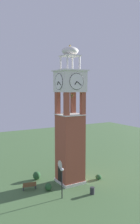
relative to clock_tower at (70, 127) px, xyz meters
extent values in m
plane|color=#476B3D|center=(0.00, 0.00, -7.19)|extent=(80.00, 80.00, 0.00)
cube|color=#9E4C38|center=(0.00, 0.00, -2.82)|extent=(2.87, 2.87, 8.75)
cube|color=silver|center=(0.00, 0.00, -7.02)|extent=(3.07, 3.07, 0.35)
cube|color=black|center=(0.00, -1.45, -6.04)|extent=(1.10, 0.04, 2.20)
cylinder|color=silver|center=(0.00, -1.45, -4.64)|extent=(1.10, 0.04, 1.10)
cube|color=#9E4C38|center=(-1.15, -1.15, 2.99)|extent=(0.56, 0.56, 2.87)
cube|color=#9E4C38|center=(1.15, -1.15, 2.99)|extent=(0.56, 0.56, 2.87)
cube|color=#9E4C38|center=(-1.15, 1.16, 2.99)|extent=(0.56, 0.56, 2.87)
cube|color=#9E4C38|center=(1.15, 1.16, 2.99)|extent=(0.56, 0.56, 2.87)
cube|color=silver|center=(0.00, 0.00, 1.61)|extent=(3.03, 3.03, 0.12)
cone|color=brown|center=(0.63, -0.12, 3.91)|extent=(0.37, 0.37, 0.48)
cone|color=brown|center=(-0.36, 0.54, 3.91)|extent=(0.42, 0.42, 0.42)
cone|color=brown|center=(-0.33, -0.55, 3.91)|extent=(0.56, 0.56, 0.43)
cube|color=silver|center=(0.00, 0.00, 5.70)|extent=(3.11, 3.11, 2.55)
cylinder|color=white|center=(0.00, -1.57, 5.70)|extent=(1.94, 0.05, 1.94)
torus|color=black|center=(0.00, -1.57, 5.70)|extent=(1.96, 0.06, 1.96)
cube|color=black|center=(-0.15, -1.63, 5.51)|extent=(0.37, 0.03, 0.43)
cube|color=black|center=(0.32, -1.63, 5.47)|extent=(0.67, 0.03, 0.50)
cylinder|color=white|center=(0.00, 1.58, 5.70)|extent=(1.94, 0.05, 1.94)
torus|color=black|center=(0.00, 1.58, 5.70)|extent=(1.96, 0.06, 1.96)
cube|color=black|center=(-0.15, 1.64, 5.51)|extent=(0.37, 0.03, 0.43)
cube|color=black|center=(0.32, 1.64, 5.47)|extent=(0.67, 0.03, 0.50)
cylinder|color=white|center=(-1.57, 0.00, 5.70)|extent=(0.05, 1.94, 1.94)
torus|color=black|center=(-1.57, 0.00, 5.70)|extent=(0.06, 1.96, 1.96)
cube|color=black|center=(-1.63, -0.15, 5.51)|extent=(0.03, 0.37, 0.43)
cube|color=black|center=(-1.63, 0.32, 5.47)|extent=(0.03, 0.67, 0.50)
cylinder|color=white|center=(1.57, 0.00, 5.70)|extent=(0.05, 1.94, 1.94)
torus|color=black|center=(1.57, 0.00, 5.70)|extent=(0.06, 1.96, 1.96)
cube|color=black|center=(1.63, -0.15, 5.51)|extent=(0.03, 0.37, 0.43)
cube|color=black|center=(1.63, 0.32, 5.47)|extent=(0.03, 0.67, 0.50)
cube|color=silver|center=(0.00, 0.00, 7.05)|extent=(3.47, 3.47, 0.16)
cylinder|color=silver|center=(-0.85, -0.85, 7.96)|extent=(0.22, 0.22, 1.66)
cylinder|color=silver|center=(0.85, -0.85, 7.96)|extent=(0.22, 0.22, 1.66)
cylinder|color=silver|center=(-0.85, 0.86, 7.96)|extent=(0.22, 0.22, 1.66)
cylinder|color=silver|center=(0.85, 0.86, 7.96)|extent=(0.22, 0.22, 1.66)
cube|color=silver|center=(0.00, 0.00, 8.85)|extent=(2.15, 2.15, 0.12)
ellipsoid|color=silver|center=(0.00, 0.00, 9.43)|extent=(2.07, 2.07, 1.04)
sphere|color=#B79338|center=(0.00, 0.00, 10.07)|extent=(0.24, 0.24, 0.24)
cube|color=brown|center=(-0.51, -5.34, -6.74)|extent=(0.70, 1.65, 0.06)
cube|color=brown|center=(-0.32, -5.37, -6.46)|extent=(0.32, 1.59, 0.44)
cube|color=#2D2D33|center=(-0.63, -6.05, -6.98)|extent=(0.40, 0.15, 0.42)
cube|color=#2D2D33|center=(-0.39, -4.63, -6.98)|extent=(0.40, 0.15, 0.42)
cylinder|color=black|center=(3.46, -3.04, -5.65)|extent=(0.12, 0.12, 3.08)
sphere|color=silver|center=(3.46, -3.04, -3.93)|extent=(0.36, 0.36, 0.36)
cylinder|color=#2D2D33|center=(4.30, 0.44, -6.79)|extent=(0.52, 0.52, 0.80)
ellipsoid|color=#28562D|center=(-3.00, -3.37, -6.65)|extent=(0.99, 0.99, 1.08)
ellipsoid|color=#28562D|center=(0.87, -3.51, -6.74)|extent=(0.77, 0.77, 0.90)
ellipsoid|color=#28562D|center=(1.12, 3.74, -6.86)|extent=(0.81, 0.81, 0.65)
camera|label=1|loc=(25.64, -15.01, 4.91)|focal=38.21mm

